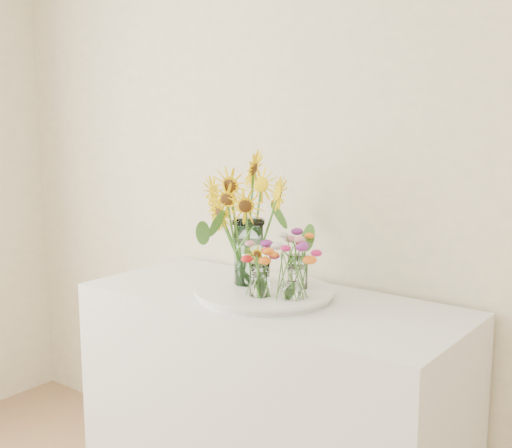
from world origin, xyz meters
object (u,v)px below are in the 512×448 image
small_vase_a (260,281)px  small_vase_b (292,283)px  small_vase_c (298,272)px  tray (264,294)px  counter (269,415)px  mason_jar (249,252)px

small_vase_a → small_vase_b: small_vase_a is taller
small_vase_a → small_vase_c: 0.17m
small_vase_b → tray: bearing=164.8°
small_vase_a → small_vase_c: (0.05, 0.17, 0.00)m
tray → small_vase_a: bearing=-63.9°
counter → small_vase_b: 0.55m
mason_jar → tray: bearing=-15.7°
small_vase_b → small_vase_c: size_ratio=0.92×
tray → mason_jar: 0.17m
tray → small_vase_a: 0.12m
small_vase_a → small_vase_b: (0.11, 0.04, -0.00)m
counter → small_vase_a: small_vase_a is taller
counter → small_vase_a: (0.02, -0.09, 0.53)m
counter → small_vase_c: size_ratio=11.24×
small_vase_b → small_vase_c: bearing=116.1°
small_vase_c → counter: bearing=-132.6°
mason_jar → small_vase_b: bearing=-15.4°
counter → small_vase_b: (0.13, -0.05, 0.53)m
counter → small_vase_a: bearing=-75.3°
small_vase_c → small_vase_b: bearing=-63.9°
tray → small_vase_c: bearing=44.8°
counter → small_vase_c: bearing=47.4°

